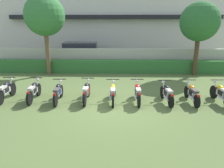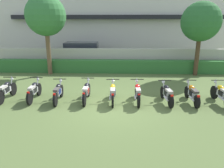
% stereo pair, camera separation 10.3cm
% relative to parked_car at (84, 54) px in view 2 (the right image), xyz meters
% --- Properties ---
extents(ground, '(60.00, 60.00, 0.00)m').
position_rel_parked_car_xyz_m(ground, '(2.69, -9.29, -0.94)').
color(ground, '#566B38').
extents(building, '(22.17, 6.50, 7.43)m').
position_rel_parked_car_xyz_m(building, '(2.69, 5.07, 2.78)').
color(building, silver).
rests_on(building, ground).
extents(compound_wall, '(21.06, 0.30, 1.63)m').
position_rel_parked_car_xyz_m(compound_wall, '(2.69, -2.08, -0.12)').
color(compound_wall, '#BCB7A8').
rests_on(compound_wall, ground).
extents(hedge_row, '(16.85, 0.70, 0.90)m').
position_rel_parked_car_xyz_m(hedge_row, '(2.69, -2.78, -0.49)').
color(hedge_row, '#337033').
rests_on(hedge_row, ground).
extents(parked_car, '(4.56, 2.19, 1.89)m').
position_rel_parked_car_xyz_m(parked_car, '(0.00, 0.00, 0.00)').
color(parked_car, black).
rests_on(parked_car, ground).
extents(tree_near_inspector, '(2.63, 2.63, 5.22)m').
position_rel_parked_car_xyz_m(tree_near_inspector, '(-1.81, -3.42, 2.93)').
color(tree_near_inspector, brown).
rests_on(tree_near_inspector, ground).
extents(tree_far_side, '(2.51, 2.51, 4.78)m').
position_rel_parked_car_xyz_m(tree_far_side, '(8.19, -3.39, 2.56)').
color(tree_far_side, '#4C3823').
rests_on(tree_far_side, ground).
extents(motorcycle_in_row_0, '(0.60, 1.90, 0.98)m').
position_rel_parked_car_xyz_m(motorcycle_in_row_0, '(-2.19, -8.56, -0.48)').
color(motorcycle_in_row_0, black).
rests_on(motorcycle_in_row_0, ground).
extents(motorcycle_in_row_1, '(0.60, 1.88, 0.96)m').
position_rel_parked_car_xyz_m(motorcycle_in_row_1, '(-0.90, -8.55, -0.49)').
color(motorcycle_in_row_1, black).
rests_on(motorcycle_in_row_1, ground).
extents(motorcycle_in_row_2, '(0.60, 1.83, 0.95)m').
position_rel_parked_car_xyz_m(motorcycle_in_row_2, '(0.27, -8.71, -0.49)').
color(motorcycle_in_row_2, black).
rests_on(motorcycle_in_row_2, ground).
extents(motorcycle_in_row_3, '(0.60, 1.95, 0.97)m').
position_rel_parked_car_xyz_m(motorcycle_in_row_3, '(1.54, -8.59, -0.48)').
color(motorcycle_in_row_3, black).
rests_on(motorcycle_in_row_3, ground).
extents(motorcycle_in_row_4, '(0.60, 1.84, 0.96)m').
position_rel_parked_car_xyz_m(motorcycle_in_row_4, '(2.74, -8.70, -0.49)').
color(motorcycle_in_row_4, black).
rests_on(motorcycle_in_row_4, ground).
extents(motorcycle_in_row_5, '(0.60, 1.86, 0.97)m').
position_rel_parked_car_xyz_m(motorcycle_in_row_5, '(3.85, -8.70, -0.48)').
color(motorcycle_in_row_5, black).
rests_on(motorcycle_in_row_5, ground).
extents(motorcycle_in_row_6, '(0.60, 1.78, 0.95)m').
position_rel_parked_car_xyz_m(motorcycle_in_row_6, '(5.14, -8.72, -0.50)').
color(motorcycle_in_row_6, black).
rests_on(motorcycle_in_row_6, ground).
extents(motorcycle_in_row_7, '(0.60, 1.85, 0.94)m').
position_rel_parked_car_xyz_m(motorcycle_in_row_7, '(6.27, -8.66, -0.50)').
color(motorcycle_in_row_7, black).
rests_on(motorcycle_in_row_7, ground).
extents(motorcycle_in_row_8, '(0.60, 1.90, 0.97)m').
position_rel_parked_car_xyz_m(motorcycle_in_row_8, '(7.53, -8.73, -0.48)').
color(motorcycle_in_row_8, black).
rests_on(motorcycle_in_row_8, ground).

